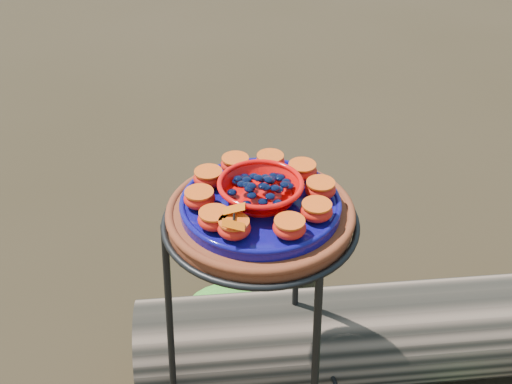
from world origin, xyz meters
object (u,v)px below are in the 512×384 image
at_px(terracotta_saucer, 260,216).
at_px(red_bowl, 261,192).
at_px(driftwood_log, 411,332).
at_px(cobalt_plate, 260,205).
at_px(plant_stand, 260,340).

distance_m(terracotta_saucer, red_bowl, 0.06).
xyz_separation_m(terracotta_saucer, driftwood_log, (0.28, 0.39, -0.57)).
xyz_separation_m(cobalt_plate, driftwood_log, (0.28, 0.39, -0.60)).
distance_m(plant_stand, terracotta_saucer, 0.37).
bearing_deg(cobalt_plate, plant_stand, 0.00).
bearing_deg(terracotta_saucer, plant_stand, 0.00).
bearing_deg(red_bowl, plant_stand, 0.00).
bearing_deg(terracotta_saucer, driftwood_log, 53.80).
height_order(terracotta_saucer, red_bowl, red_bowl).
xyz_separation_m(terracotta_saucer, red_bowl, (0.00, 0.00, 0.06)).
height_order(terracotta_saucer, driftwood_log, terracotta_saucer).
distance_m(cobalt_plate, driftwood_log, 0.77).
relative_size(cobalt_plate, driftwood_log, 0.21).
distance_m(plant_stand, cobalt_plate, 0.39).
distance_m(terracotta_saucer, cobalt_plate, 0.03).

